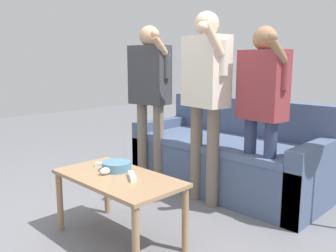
% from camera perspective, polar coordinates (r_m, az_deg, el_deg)
% --- Properties ---
extents(ground_plane, '(12.00, 12.00, 0.00)m').
position_cam_1_polar(ground_plane, '(2.67, -8.27, -16.51)').
color(ground_plane, slate).
extents(couch, '(1.82, 0.85, 0.84)m').
position_cam_1_polar(couch, '(3.49, 9.94, -4.93)').
color(couch, '#475675').
rests_on(couch, ground).
extents(coffee_table, '(0.90, 0.48, 0.45)m').
position_cam_1_polar(coffee_table, '(2.43, -7.99, -9.41)').
color(coffee_table, '#997551').
rests_on(coffee_table, ground).
extents(snack_bowl, '(0.20, 0.20, 0.06)m').
position_cam_1_polar(snack_bowl, '(2.52, -8.22, -6.37)').
color(snack_bowl, teal).
rests_on(snack_bowl, coffee_table).
extents(game_remote_nunchuk, '(0.06, 0.09, 0.05)m').
position_cam_1_polar(game_remote_nunchuk, '(2.45, -9.95, -7.08)').
color(game_remote_nunchuk, white).
rests_on(game_remote_nunchuk, coffee_table).
extents(player_left, '(0.48, 0.30, 1.53)m').
position_cam_1_polar(player_left, '(3.42, -2.94, 6.27)').
color(player_left, '#756656').
rests_on(player_left, ground).
extents(player_center, '(0.46, 0.42, 1.60)m').
position_cam_1_polar(player_center, '(2.95, 5.99, 6.37)').
color(player_center, '#756656').
rests_on(player_center, ground).
extents(player_right, '(0.43, 0.34, 1.46)m').
position_cam_1_polar(player_right, '(2.80, 14.81, 4.15)').
color(player_right, '#2D3856').
rests_on(player_right, ground).
extents(game_remote_wand_near, '(0.16, 0.12, 0.03)m').
position_cam_1_polar(game_remote_wand_near, '(2.34, -5.77, -8.01)').
color(game_remote_wand_near, white).
rests_on(game_remote_wand_near, coffee_table).
extents(game_remote_wand_far, '(0.14, 0.12, 0.03)m').
position_cam_1_polar(game_remote_wand_far, '(2.62, -9.99, -6.13)').
color(game_remote_wand_far, white).
rests_on(game_remote_wand_far, coffee_table).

